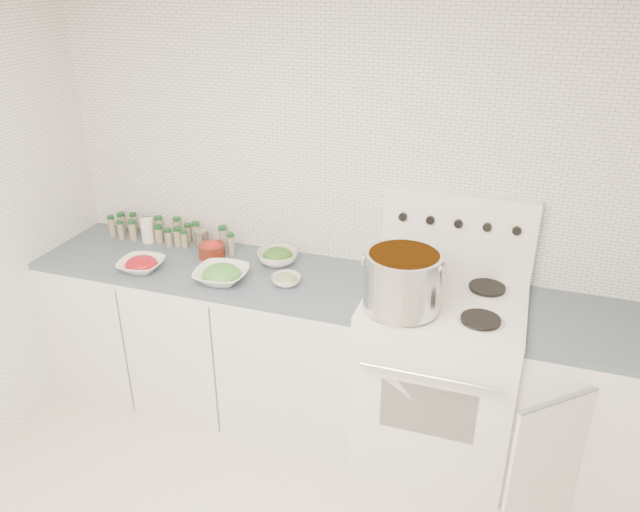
% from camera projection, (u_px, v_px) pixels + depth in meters
% --- Properties ---
extents(room_walls, '(3.54, 3.04, 2.52)m').
position_uv_depth(room_walls, '(245.00, 274.00, 1.87)').
color(room_walls, white).
rests_on(room_walls, ground).
extents(counter_left, '(1.85, 0.62, 0.90)m').
position_uv_depth(counter_left, '(212.00, 334.00, 3.60)').
color(counter_left, white).
rests_on(counter_left, ground).
extents(stove, '(0.76, 0.70, 1.36)m').
position_uv_depth(stove, '(439.00, 371.00, 3.20)').
color(stove, white).
rests_on(stove, ground).
extents(counter_right, '(0.89, 0.90, 0.90)m').
position_uv_depth(counter_right, '(610.00, 412.00, 2.98)').
color(counter_right, white).
rests_on(counter_right, ground).
extents(stock_pot, '(0.38, 0.35, 0.27)m').
position_uv_depth(stock_pot, '(403.00, 279.00, 2.84)').
color(stock_pot, silver).
rests_on(stock_pot, stove).
extents(bowl_tomato, '(0.25, 0.25, 0.08)m').
position_uv_depth(bowl_tomato, '(141.00, 264.00, 3.33)').
color(bowl_tomato, white).
rests_on(bowl_tomato, counter_left).
extents(bowl_snowpea, '(0.29, 0.29, 0.09)m').
position_uv_depth(bowl_snowpea, '(221.00, 274.00, 3.21)').
color(bowl_snowpea, white).
rests_on(bowl_snowpea, counter_left).
extents(bowl_broccoli, '(0.23, 0.23, 0.09)m').
position_uv_depth(bowl_broccoli, '(278.00, 256.00, 3.40)').
color(bowl_broccoli, white).
rests_on(bowl_broccoli, counter_left).
extents(bowl_zucchini, '(0.20, 0.20, 0.06)m').
position_uv_depth(bowl_zucchini, '(286.00, 279.00, 3.19)').
color(bowl_zucchini, white).
rests_on(bowl_zucchini, counter_left).
extents(bowl_pepper, '(0.15, 0.15, 0.09)m').
position_uv_depth(bowl_pepper, '(212.00, 249.00, 3.48)').
color(bowl_pepper, '#5E1D10').
rests_on(bowl_pepper, counter_left).
extents(salt_canister, '(0.09, 0.09, 0.14)m').
position_uv_depth(salt_canister, '(147.00, 231.00, 3.64)').
color(salt_canister, white).
rests_on(salt_canister, counter_left).
extents(tin_can, '(0.10, 0.10, 0.10)m').
position_uv_depth(tin_can, '(202.00, 238.00, 3.59)').
color(tin_can, gray).
rests_on(tin_can, counter_left).
extents(spice_cluster, '(0.84, 0.16, 0.13)m').
position_uv_depth(spice_cluster, '(164.00, 231.00, 3.67)').
color(spice_cluster, gray).
rests_on(spice_cluster, counter_left).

